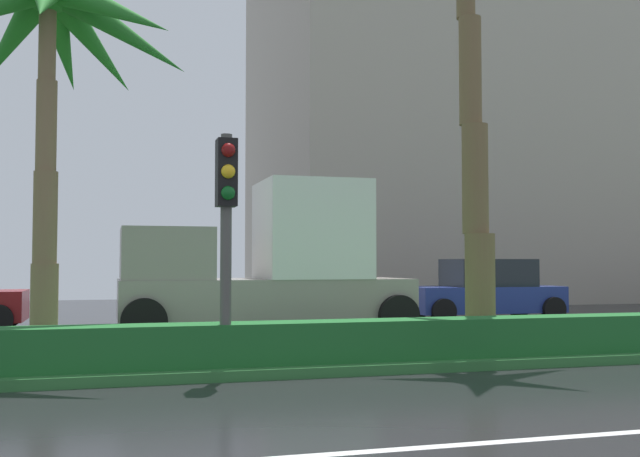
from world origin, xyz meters
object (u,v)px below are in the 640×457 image
palm_tree_centre_left (50,36)px  box_truck_lead (269,266)px  traffic_signal_median_right (226,206)px  car_in_traffic_third (485,291)px

palm_tree_centre_left → box_truck_lead: (4.42, 3.86, -3.70)m
box_truck_lead → traffic_signal_median_right: bearing=72.4°
traffic_signal_median_right → box_truck_lead: bearing=72.4°
car_in_traffic_third → traffic_signal_median_right: bearing=44.4°
traffic_signal_median_right → box_truck_lead: box_truck_lead is taller
car_in_traffic_third → palm_tree_centre_left: bearing=29.7°
palm_tree_centre_left → car_in_traffic_third: (11.12, 6.35, -4.42)m
traffic_signal_median_right → car_in_traffic_third: traffic_signal_median_right is taller
palm_tree_centre_left → car_in_traffic_third: size_ratio=1.48×
traffic_signal_median_right → car_in_traffic_third: size_ratio=0.77×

